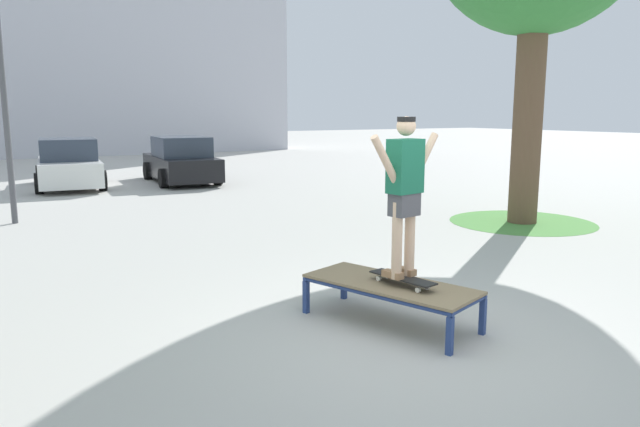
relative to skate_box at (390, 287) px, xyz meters
name	(u,v)px	position (x,y,z in m)	size (l,w,h in m)	color
ground_plane	(412,342)	(-0.14, -0.55, -0.41)	(120.00, 120.00, 0.00)	#B7B5AD
skate_box	(390,287)	(0.00, 0.00, 0.00)	(1.33, 2.04, 0.46)	navy
skateboard	(402,278)	(0.05, -0.15, 0.12)	(0.33, 0.82, 0.09)	black
skater	(405,186)	(0.05, -0.14, 1.12)	(1.00, 0.33, 1.69)	beige
grass_patch_near_right	(522,222)	(6.06, 3.40, -0.41)	(2.98, 2.98, 0.01)	#519342
car_white	(69,165)	(-1.22, 14.51, 0.28)	(2.26, 4.36, 1.50)	silver
car_black	(181,161)	(2.14, 14.05, 0.28)	(2.16, 4.32, 1.50)	black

